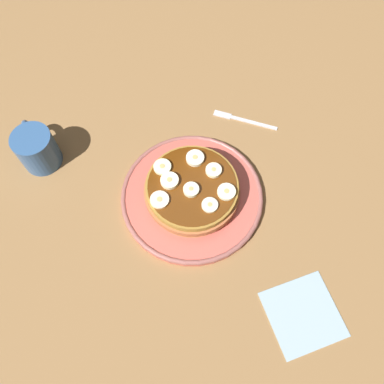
{
  "coord_description": "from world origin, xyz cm",
  "views": [
    {
      "loc": [
        -26.83,
        14.38,
        66.0
      ],
      "look_at": [
        0.0,
        0.0,
        2.61
      ],
      "focal_mm": 37.54,
      "sensor_mm": 36.0,
      "label": 1
    }
  ],
  "objects_px": {
    "pancake_stack": "(192,192)",
    "napkin": "(303,314)",
    "banana_slice_2": "(214,171)",
    "banana_slice_5": "(195,158)",
    "banana_slice_4": "(162,167)",
    "fork": "(241,119)",
    "coffee_mug": "(36,148)",
    "plate": "(192,196)",
    "banana_slice_7": "(226,192)",
    "banana_slice_3": "(210,205)",
    "banana_slice_0": "(191,190)",
    "banana_slice_1": "(170,181)",
    "banana_slice_6": "(161,202)"
  },
  "relations": [
    {
      "from": "plate",
      "to": "banana_slice_0",
      "type": "xyz_separation_m",
      "value": [
        -0.01,
        0.01,
        0.05
      ]
    },
    {
      "from": "banana_slice_0",
      "to": "banana_slice_7",
      "type": "relative_size",
      "value": 0.87
    },
    {
      "from": "coffee_mug",
      "to": "fork",
      "type": "relative_size",
      "value": 1.01
    },
    {
      "from": "banana_slice_2",
      "to": "banana_slice_5",
      "type": "bearing_deg",
      "value": 24.39
    },
    {
      "from": "banana_slice_4",
      "to": "banana_slice_7",
      "type": "relative_size",
      "value": 0.99
    },
    {
      "from": "coffee_mug",
      "to": "napkin",
      "type": "xyz_separation_m",
      "value": [
        -0.47,
        -0.27,
        -0.04
      ]
    },
    {
      "from": "banana_slice_1",
      "to": "banana_slice_3",
      "type": "distance_m",
      "value": 0.08
    },
    {
      "from": "banana_slice_4",
      "to": "banana_slice_2",
      "type": "bearing_deg",
      "value": -122.71
    },
    {
      "from": "banana_slice_3",
      "to": "napkin",
      "type": "bearing_deg",
      "value": -166.46
    },
    {
      "from": "banana_slice_7",
      "to": "napkin",
      "type": "distance_m",
      "value": 0.23
    },
    {
      "from": "pancake_stack",
      "to": "banana_slice_2",
      "type": "xyz_separation_m",
      "value": [
        0.01,
        -0.05,
        0.02
      ]
    },
    {
      "from": "banana_slice_0",
      "to": "coffee_mug",
      "type": "relative_size",
      "value": 0.27
    },
    {
      "from": "banana_slice_2",
      "to": "banana_slice_4",
      "type": "bearing_deg",
      "value": 57.29
    },
    {
      "from": "banana_slice_3",
      "to": "banana_slice_4",
      "type": "bearing_deg",
      "value": 20.11
    },
    {
      "from": "banana_slice_3",
      "to": "banana_slice_6",
      "type": "relative_size",
      "value": 0.85
    },
    {
      "from": "pancake_stack",
      "to": "fork",
      "type": "height_order",
      "value": "pancake_stack"
    },
    {
      "from": "plate",
      "to": "banana_slice_6",
      "type": "distance_m",
      "value": 0.08
    },
    {
      "from": "banana_slice_1",
      "to": "banana_slice_2",
      "type": "height_order",
      "value": "same"
    },
    {
      "from": "fork",
      "to": "pancake_stack",
      "type": "bearing_deg",
      "value": 122.42
    },
    {
      "from": "banana_slice_6",
      "to": "coffee_mug",
      "type": "height_order",
      "value": "coffee_mug"
    },
    {
      "from": "banana_slice_1",
      "to": "napkin",
      "type": "xyz_separation_m",
      "value": [
        -0.29,
        -0.09,
        -0.06
      ]
    },
    {
      "from": "plate",
      "to": "banana_slice_7",
      "type": "relative_size",
      "value": 8.2
    },
    {
      "from": "banana_slice_1",
      "to": "fork",
      "type": "relative_size",
      "value": 0.31
    },
    {
      "from": "pancake_stack",
      "to": "napkin",
      "type": "bearing_deg",
      "value": -166.86
    },
    {
      "from": "banana_slice_3",
      "to": "fork",
      "type": "xyz_separation_m",
      "value": [
        0.15,
        -0.16,
        -0.05
      ]
    },
    {
      "from": "banana_slice_1",
      "to": "banana_slice_6",
      "type": "xyz_separation_m",
      "value": [
        -0.03,
        0.03,
        -0.0
      ]
    },
    {
      "from": "banana_slice_1",
      "to": "banana_slice_7",
      "type": "distance_m",
      "value": 0.1
    },
    {
      "from": "fork",
      "to": "banana_slice_4",
      "type": "bearing_deg",
      "value": 104.78
    },
    {
      "from": "banana_slice_4",
      "to": "napkin",
      "type": "relative_size",
      "value": 0.28
    },
    {
      "from": "banana_slice_3",
      "to": "banana_slice_4",
      "type": "xyz_separation_m",
      "value": [
        0.1,
        0.04,
        0.0
      ]
    },
    {
      "from": "banana_slice_2",
      "to": "banana_slice_5",
      "type": "xyz_separation_m",
      "value": [
        0.04,
        0.02,
        -0.0
      ]
    },
    {
      "from": "plate",
      "to": "banana_slice_6",
      "type": "bearing_deg",
      "value": 94.05
    },
    {
      "from": "banana_slice_1",
      "to": "banana_slice_3",
      "type": "bearing_deg",
      "value": -151.74
    },
    {
      "from": "banana_slice_1",
      "to": "banana_slice_6",
      "type": "height_order",
      "value": "banana_slice_1"
    },
    {
      "from": "pancake_stack",
      "to": "banana_slice_4",
      "type": "distance_m",
      "value": 0.07
    },
    {
      "from": "banana_slice_0",
      "to": "banana_slice_2",
      "type": "bearing_deg",
      "value": -74.19
    },
    {
      "from": "pancake_stack",
      "to": "banana_slice_6",
      "type": "xyz_separation_m",
      "value": [
        -0.0,
        0.06,
        0.02
      ]
    },
    {
      "from": "plate",
      "to": "banana_slice_3",
      "type": "relative_size",
      "value": 9.33
    },
    {
      "from": "coffee_mug",
      "to": "banana_slice_7",
      "type": "bearing_deg",
      "value": -134.14
    },
    {
      "from": "plate",
      "to": "banana_slice_3",
      "type": "distance_m",
      "value": 0.07
    },
    {
      "from": "banana_slice_0",
      "to": "banana_slice_3",
      "type": "distance_m",
      "value": 0.04
    },
    {
      "from": "banana_slice_1",
      "to": "banana_slice_4",
      "type": "height_order",
      "value": "banana_slice_1"
    },
    {
      "from": "fork",
      "to": "napkin",
      "type": "bearing_deg",
      "value": 163.6
    },
    {
      "from": "fork",
      "to": "coffee_mug",
      "type": "bearing_deg",
      "value": 75.03
    },
    {
      "from": "banana_slice_2",
      "to": "fork",
      "type": "height_order",
      "value": "banana_slice_2"
    },
    {
      "from": "banana_slice_0",
      "to": "banana_slice_1",
      "type": "bearing_deg",
      "value": 36.77
    },
    {
      "from": "banana_slice_1",
      "to": "coffee_mug",
      "type": "relative_size",
      "value": 0.31
    },
    {
      "from": "banana_slice_0",
      "to": "plate",
      "type": "bearing_deg",
      "value": -35.55
    },
    {
      "from": "banana_slice_2",
      "to": "banana_slice_6",
      "type": "distance_m",
      "value": 0.11
    },
    {
      "from": "plate",
      "to": "banana_slice_4",
      "type": "distance_m",
      "value": 0.08
    }
  ]
}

